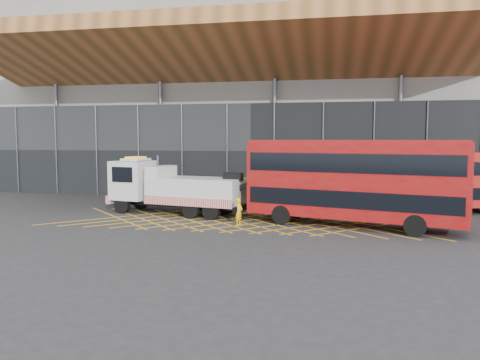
% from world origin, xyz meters
% --- Properties ---
extents(ground_plane, '(120.00, 120.00, 0.00)m').
position_xyz_m(ground_plane, '(0.00, 0.00, 0.00)').
color(ground_plane, '#29292C').
extents(road_markings, '(23.16, 7.16, 0.01)m').
position_xyz_m(road_markings, '(3.20, 0.00, 0.01)').
color(road_markings, '#EEAE16').
rests_on(road_markings, ground_plane).
extents(construction_building, '(55.00, 23.97, 18.00)m').
position_xyz_m(construction_building, '(1.92, 18.40, 8.98)').
color(construction_building, gray).
rests_on(construction_building, ground_plane).
extents(recovery_truck, '(11.10, 4.56, 3.86)m').
position_xyz_m(recovery_truck, '(-1.77, 2.02, 1.78)').
color(recovery_truck, black).
rests_on(recovery_truck, ground_plane).
extents(bus_towed, '(12.41, 6.16, 4.95)m').
position_xyz_m(bus_towed, '(9.92, -0.47, 2.75)').
color(bus_towed, maroon).
rests_on(bus_towed, ground_plane).
extents(bus_second, '(10.32, 5.34, 4.12)m').
position_xyz_m(bus_second, '(16.16, 5.74, 2.29)').
color(bus_second, '#AD140F').
rests_on(bus_second, ground_plane).
extents(worker, '(0.51, 0.65, 1.58)m').
position_xyz_m(worker, '(3.45, -1.12, 0.79)').
color(worker, yellow).
rests_on(worker, ground_plane).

